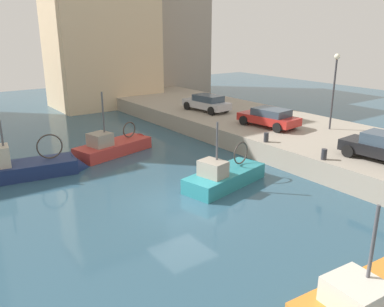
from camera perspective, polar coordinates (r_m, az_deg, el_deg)
The scene contains 14 objects.
water_surface at distance 18.08m, azimuth -1.51°, elevation -7.16°, with size 80.00×80.00×0.00m, color #2D5166.
quay_wall at distance 25.74m, azimuth 20.12°, elevation 0.78°, with size 9.00×56.00×1.20m, color #9E9384.
fishing_boat_teal at distance 20.36m, azimuth 5.25°, elevation -3.99°, with size 5.67×2.74×4.14m.
fishing_boat_red at distance 25.71m, azimuth -10.60°, elevation 0.41°, with size 5.96×3.11×4.77m.
fishing_boat_orange at distance 13.27m, azimuth 25.76°, elevation -18.61°, with size 5.78×2.61×4.29m.
fishing_boat_navy at distance 22.96m, azimuth -22.44°, elevation -2.70°, with size 6.56×2.73×3.98m.
parked_car_silver at distance 31.88m, azimuth 2.13°, elevation 7.28°, with size 2.17×4.26×1.30m.
parked_car_black at distance 21.98m, azimuth 25.77°, elevation 0.87°, with size 2.14×4.03×1.39m.
parked_car_red at distance 27.20m, azimuth 10.99°, elevation 5.13°, with size 2.35×4.28×1.25m.
mooring_bollard_mid at distance 21.12m, azimuth 18.38°, elevation -0.11°, with size 0.28×0.28×0.55m, color #2D2D33.
mooring_bollard_north at distance 23.55m, azimuth 10.57°, elevation 2.29°, with size 0.28×0.28×0.55m, color #2D2D33.
quay_streetlamp at distance 27.18m, azimuth 19.76°, elevation 9.99°, with size 0.36×0.36×4.83m.
waterfront_building_west_mid at distance 41.36m, azimuth -12.92°, elevation 18.16°, with size 10.38×6.66×16.55m.
waterfront_building_central at distance 49.50m, azimuth -4.69°, elevation 17.44°, with size 9.60×8.57×14.96m.
Camera 1 is at (-9.23, -13.59, 7.56)m, focal length 37.26 mm.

